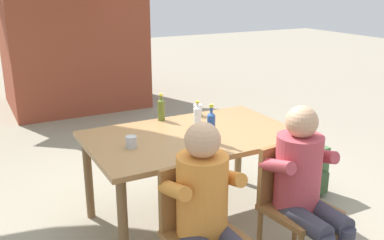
# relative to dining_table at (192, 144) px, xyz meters

# --- Properties ---
(ground_plane) EXTENTS (24.00, 24.00, 0.00)m
(ground_plane) POSITION_rel_dining_table_xyz_m (0.00, 0.00, -0.69)
(ground_plane) COLOR gray
(dining_table) EXTENTS (1.68, 1.05, 0.78)m
(dining_table) POSITION_rel_dining_table_xyz_m (0.00, 0.00, 0.00)
(dining_table) COLOR #A37547
(dining_table) RESTS_ON ground_plane
(chair_near_left) EXTENTS (0.49, 0.49, 0.87)m
(chair_near_left) POSITION_rel_dining_table_xyz_m (-0.39, -0.82, -0.20)
(chair_near_left) COLOR olive
(chair_near_left) RESTS_ON ground_plane
(chair_near_right) EXTENTS (0.49, 0.49, 0.87)m
(chair_near_right) POSITION_rel_dining_table_xyz_m (0.37, -0.82, -0.20)
(chair_near_right) COLOR olive
(chair_near_right) RESTS_ON ground_plane
(person_in_white_shirt) EXTENTS (0.47, 0.61, 1.18)m
(person_in_white_shirt) POSITION_rel_dining_table_xyz_m (-0.38, -0.93, -0.04)
(person_in_white_shirt) COLOR orange
(person_in_white_shirt) RESTS_ON ground_plane
(person_in_plaid_shirt) EXTENTS (0.47, 0.61, 1.18)m
(person_in_plaid_shirt) POSITION_rel_dining_table_xyz_m (0.38, -0.93, -0.04)
(person_in_plaid_shirt) COLOR #B7424C
(person_in_plaid_shirt) RESTS_ON ground_plane
(bottle_blue) EXTENTS (0.06, 0.06, 0.30)m
(bottle_blue) POSITION_rel_dining_table_xyz_m (0.04, -0.24, 0.22)
(bottle_blue) COLOR #2D56A3
(bottle_blue) RESTS_ON dining_table
(bottle_clear) EXTENTS (0.06, 0.06, 0.23)m
(bottle_clear) POSITION_rel_dining_table_xyz_m (0.13, 0.14, 0.18)
(bottle_clear) COLOR white
(bottle_clear) RESTS_ON dining_table
(bottle_olive) EXTENTS (0.06, 0.06, 0.25)m
(bottle_olive) POSITION_rel_dining_table_xyz_m (-0.07, 0.46, 0.19)
(bottle_olive) COLOR #566623
(bottle_olive) RESTS_ON dining_table
(cup_steel) EXTENTS (0.08, 0.08, 0.09)m
(cup_steel) POSITION_rel_dining_table_xyz_m (-0.54, -0.06, 0.13)
(cup_steel) COLOR #B2B7BC
(cup_steel) RESTS_ON dining_table
(cup_glass) EXTENTS (0.08, 0.08, 0.10)m
(cup_glass) POSITION_rel_dining_table_xyz_m (0.29, 0.43, 0.14)
(cup_glass) COLOR silver
(cup_glass) RESTS_ON dining_table
(backpack_by_near_side) EXTENTS (0.33, 0.23, 0.47)m
(backpack_by_near_side) POSITION_rel_dining_table_xyz_m (1.21, -0.12, -0.46)
(backpack_by_near_side) COLOR #47663D
(backpack_by_near_side) RESTS_ON ground_plane
(brick_kiosk) EXTENTS (2.37, 1.94, 2.64)m
(brick_kiosk) POSITION_rel_dining_table_xyz_m (0.04, 4.26, 0.69)
(brick_kiosk) COLOR brown
(brick_kiosk) RESTS_ON ground_plane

